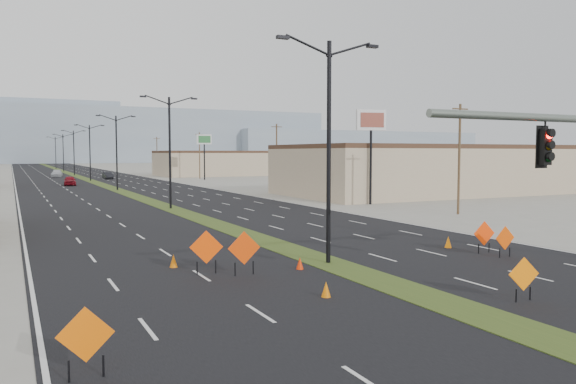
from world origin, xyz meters
name	(u,v)px	position (x,y,z in m)	size (l,w,h in m)	color
ground	(558,343)	(0.00, 0.00, 0.00)	(600.00, 600.00, 0.00)	gray
road_surface	(88,180)	(0.00, 100.00, 0.00)	(25.00, 400.00, 0.02)	black
median_strip	(88,180)	(0.00, 100.00, 0.00)	(2.00, 400.00, 0.04)	#304619
building_se_near	(429,171)	(34.00, 45.00, 2.75)	(36.00, 18.00, 5.50)	tan
building_se_far	(255,164)	(38.00, 110.00, 2.50)	(44.00, 16.00, 5.00)	tan
mesa_center	(119,136)	(40.00, 300.00, 14.00)	(220.00, 50.00, 28.00)	#818FA0
mesa_east	(351,147)	(180.00, 290.00, 9.00)	(160.00, 50.00, 18.00)	#818FA0
streetlight_0	(329,144)	(0.00, 12.00, 5.42)	(5.15, 0.24, 10.02)	black
streetlight_1	(170,149)	(0.00, 40.00, 5.42)	(5.15, 0.24, 10.02)	black
streetlight_2	(117,150)	(0.00, 68.00, 5.42)	(5.15, 0.24, 10.02)	black
streetlight_3	(90,151)	(0.00, 96.00, 5.42)	(5.15, 0.24, 10.02)	black
streetlight_4	(74,151)	(0.00, 124.00, 5.42)	(5.15, 0.24, 10.02)	black
streetlight_5	(63,151)	(0.00, 152.00, 5.42)	(5.15, 0.24, 10.02)	black
streetlight_6	(56,152)	(0.00, 180.00, 5.42)	(5.15, 0.24, 10.02)	black
utility_pole_0	(459,157)	(20.00, 25.00, 4.67)	(1.60, 0.20, 9.00)	#4C3823
utility_pole_1	(277,156)	(20.00, 60.00, 4.67)	(1.60, 0.20, 9.00)	#4C3823
utility_pole_2	(200,155)	(20.00, 95.00, 4.67)	(1.60, 0.20, 9.00)	#4C3823
utility_pole_3	(157,154)	(20.00, 130.00, 4.67)	(1.60, 0.20, 9.00)	#4C3823
car_left	(70,181)	(-4.70, 82.35, 0.74)	(1.75, 4.35, 1.48)	maroon
car_mid	(108,176)	(3.88, 102.01, 0.65)	(1.39, 3.97, 1.31)	black
car_far	(57,173)	(-4.13, 117.26, 0.73)	(2.03, 5.00, 1.45)	#BABEC4
construction_sign_0	(86,337)	(-11.50, 3.00, 0.98)	(1.25, 0.14, 1.66)	#DC5804
construction_sign_1	(244,249)	(-4.38, 11.36, 1.09)	(1.38, 0.16, 1.84)	#DB3A04
construction_sign_2	(206,249)	(-5.70, 12.24, 1.09)	(1.32, 0.48, 1.84)	#F64505
construction_sign_3	(524,276)	(2.58, 3.38, 0.89)	(1.12, 0.31, 1.52)	orange
construction_sign_4	(484,235)	(8.33, 10.77, 0.95)	(1.21, 0.21, 1.62)	#FF3D05
construction_sign_5	(505,239)	(8.35, 9.46, 0.89)	(1.15, 0.09, 1.53)	#E74704
cone_0	(326,289)	(-3.14, 6.82, 0.29)	(0.34, 0.34, 0.57)	#D96904
cone_1	(300,263)	(-1.78, 11.38, 0.27)	(0.32, 0.32, 0.54)	red
cone_2	(448,242)	(7.83, 12.78, 0.31)	(0.37, 0.37, 0.62)	orange
cone_3	(174,261)	(-6.57, 14.20, 0.29)	(0.35, 0.35, 0.59)	#D66204
pole_sign_east_near	(371,127)	(18.69, 35.64, 7.51)	(3.01, 0.99, 9.22)	black
pole_sign_east_far	(204,143)	(19.56, 90.63, 6.84)	(2.74, 1.13, 8.46)	black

